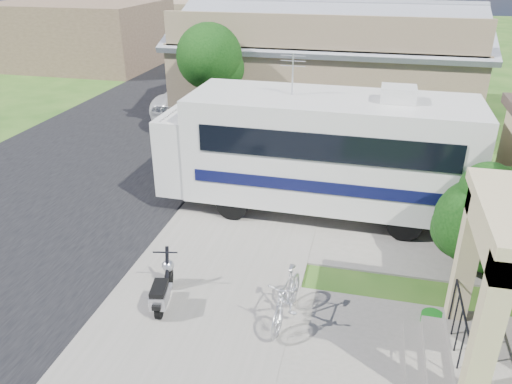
% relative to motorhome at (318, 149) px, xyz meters
% --- Properties ---
extents(ground, '(120.00, 120.00, 0.00)m').
position_rel_motorhome_xyz_m(ground, '(-0.79, -4.43, -1.88)').
color(ground, '#1F4713').
extents(street_slab, '(9.00, 80.00, 0.02)m').
position_rel_motorhome_xyz_m(street_slab, '(-8.29, 5.57, -1.87)').
color(street_slab, black).
rests_on(street_slab, ground).
extents(sidewalk_slab, '(4.00, 80.00, 0.06)m').
position_rel_motorhome_xyz_m(sidewalk_slab, '(-1.79, 5.57, -1.85)').
color(sidewalk_slab, '#66635C').
rests_on(sidewalk_slab, ground).
extents(driveway_slab, '(7.00, 6.00, 0.05)m').
position_rel_motorhome_xyz_m(driveway_slab, '(0.71, 0.07, -1.85)').
color(driveway_slab, '#66635C').
rests_on(driveway_slab, ground).
extents(walk_slab, '(4.00, 3.00, 0.05)m').
position_rel_motorhome_xyz_m(walk_slab, '(2.21, -5.43, -1.85)').
color(walk_slab, '#66635C').
rests_on(walk_slab, ground).
extents(warehouse, '(12.50, 8.40, 5.04)m').
position_rel_motorhome_xyz_m(warehouse, '(-0.79, 9.53, 0.11)').
color(warehouse, '#7E644E').
rests_on(warehouse, ground).
extents(distant_bldg_far, '(10.00, 8.00, 4.00)m').
position_rel_motorhome_xyz_m(distant_bldg_far, '(-17.79, 17.57, 0.12)').
color(distant_bldg_far, brown).
rests_on(distant_bldg_far, ground).
extents(distant_bldg_near, '(8.00, 7.00, 3.20)m').
position_rel_motorhome_xyz_m(distant_bldg_near, '(-15.79, 29.57, -0.28)').
color(distant_bldg_near, '#7E644E').
rests_on(distant_bldg_near, ground).
extents(street_tree_a, '(2.44, 2.40, 4.58)m').
position_rel_motorhome_xyz_m(street_tree_a, '(-4.49, 4.62, 1.37)').
color(street_tree_a, black).
rests_on(street_tree_a, ground).
extents(street_tree_b, '(2.44, 2.40, 4.73)m').
position_rel_motorhome_xyz_m(street_tree_b, '(-4.49, 14.62, 1.52)').
color(street_tree_b, black).
rests_on(street_tree_b, ground).
extents(street_tree_c, '(2.44, 2.40, 4.42)m').
position_rel_motorhome_xyz_m(street_tree_c, '(-4.49, 23.62, 1.23)').
color(street_tree_c, black).
rests_on(street_tree_c, ground).
extents(motorhome, '(8.56, 2.88, 4.37)m').
position_rel_motorhome_xyz_m(motorhome, '(0.00, 0.00, 0.00)').
color(motorhome, beige).
rests_on(motorhome, ground).
extents(shrub, '(2.24, 2.14, 2.75)m').
position_rel_motorhome_xyz_m(shrub, '(4.03, -2.29, -0.47)').
color(shrub, black).
rests_on(shrub, ground).
extents(scooter, '(0.64, 1.51, 1.00)m').
position_rel_motorhome_xyz_m(scooter, '(-2.51, -5.19, -1.43)').
color(scooter, black).
rests_on(scooter, ground).
extents(bicycle, '(0.74, 1.87, 1.09)m').
position_rel_motorhome_xyz_m(bicycle, '(0.08, -5.07, -1.33)').
color(bicycle, '#ADACB4').
rests_on(bicycle, ground).
extents(pickup_truck, '(3.10, 6.11, 1.66)m').
position_rel_motorhome_xyz_m(pickup_truck, '(-6.58, 8.53, -1.05)').
color(pickup_truck, white).
rests_on(pickup_truck, ground).
extents(van, '(3.10, 6.22, 1.74)m').
position_rel_motorhome_xyz_m(van, '(-7.10, 15.84, -1.01)').
color(van, white).
rests_on(van, ground).
extents(garden_hose, '(0.44, 0.44, 0.20)m').
position_rel_motorhome_xyz_m(garden_hose, '(2.94, -4.46, -1.78)').
color(garden_hose, '#135F16').
rests_on(garden_hose, ground).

